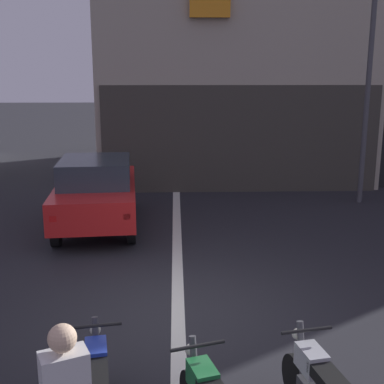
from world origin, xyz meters
name	(u,v)px	position (x,y,z in m)	size (l,w,h in m)	color
ground_plane	(178,313)	(0.00, 0.00, 0.00)	(120.00, 120.00, 0.00)	#232328
lane_centre_line	(177,209)	(0.00, 6.00, 0.00)	(0.20, 18.00, 0.01)	silver
car_red_crossing_near	(97,190)	(-1.85, 4.44, 0.89)	(2.11, 4.24, 1.64)	black
street_lamp	(372,39)	(5.15, 6.62, 4.40)	(0.36, 0.36, 7.29)	#47474C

